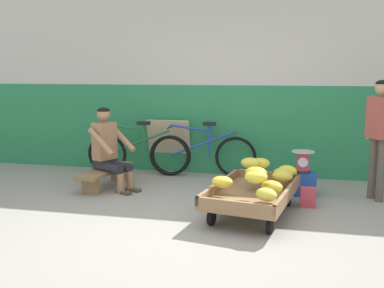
# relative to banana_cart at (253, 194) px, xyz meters

# --- Properties ---
(ground_plane) EXTENTS (80.00, 80.00, 0.00)m
(ground_plane) POSITION_rel_banana_cart_xyz_m (-0.69, -0.73, -0.24)
(ground_plane) COLOR gray
(back_wall) EXTENTS (16.00, 0.30, 2.94)m
(back_wall) POSITION_rel_banana_cart_xyz_m (-0.69, 2.07, 1.23)
(back_wall) COLOR #287F4C
(back_wall) RESTS_ON ground
(banana_cart) EXTENTS (1.09, 1.57, 0.36)m
(banana_cart) POSITION_rel_banana_cart_xyz_m (0.00, 0.00, 0.00)
(banana_cart) COLOR #8E6B47
(banana_cart) RESTS_ON ground
(banana_pile) EXTENTS (0.99, 1.41, 0.26)m
(banana_pile) POSITION_rel_banana_cart_xyz_m (0.11, 0.02, 0.23)
(banana_pile) COLOR gold
(banana_pile) RESTS_ON banana_cart
(low_bench) EXTENTS (0.43, 1.13, 0.27)m
(low_bench) POSITION_rel_banana_cart_xyz_m (-2.14, 0.76, -0.04)
(low_bench) COLOR olive
(low_bench) RESTS_ON ground
(vendor_seated) EXTENTS (0.74, 0.63, 1.14)m
(vendor_seated) POSITION_rel_banana_cart_xyz_m (-2.06, 0.72, 0.33)
(vendor_seated) COLOR #9E704C
(vendor_seated) RESTS_ON ground
(plastic_crate) EXTENTS (0.36, 0.28, 0.30)m
(plastic_crate) POSITION_rel_banana_cart_xyz_m (0.58, 0.98, -0.09)
(plastic_crate) COLOR #234CA8
(plastic_crate) RESTS_ON ground
(weighing_scale) EXTENTS (0.30, 0.30, 0.29)m
(weighing_scale) POSITION_rel_banana_cart_xyz_m (0.58, 0.98, 0.21)
(weighing_scale) COLOR #28282D
(weighing_scale) RESTS_ON plastic_crate
(bicycle_near_left) EXTENTS (1.66, 0.48, 0.86)m
(bicycle_near_left) POSITION_rel_banana_cart_xyz_m (-1.95, 1.59, 0.11)
(bicycle_near_left) COLOR black
(bicycle_near_left) RESTS_ON ground
(bicycle_far_left) EXTENTS (1.66, 0.48, 0.86)m
(bicycle_far_left) POSITION_rel_banana_cart_xyz_m (-0.92, 1.71, 0.11)
(bicycle_far_left) COLOR black
(bicycle_far_left) RESTS_ON ground
(sign_board) EXTENTS (0.70, 0.28, 0.87)m
(sign_board) POSITION_rel_banana_cart_xyz_m (-1.51, 1.90, 0.19)
(sign_board) COLOR #C6B289
(sign_board) RESTS_ON ground
(customer_adult) EXTENTS (0.32, 0.45, 1.53)m
(customer_adult) POSITION_rel_banana_cart_xyz_m (1.50, 0.94, 0.71)
(customer_adult) COLOR brown
(customer_adult) RESTS_ON ground
(shopping_bag) EXTENTS (0.18, 0.12, 0.24)m
(shopping_bag) POSITION_rel_banana_cart_xyz_m (0.64, 0.44, -0.12)
(shopping_bag) COLOR #D13D4C
(shopping_bag) RESTS_ON ground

